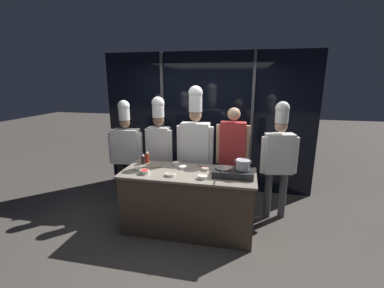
% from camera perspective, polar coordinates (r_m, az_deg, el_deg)
% --- Properties ---
extents(ground_plane, '(24.00, 24.00, 0.00)m').
position_cam_1_polar(ground_plane, '(4.09, -0.77, -18.14)').
color(ground_plane, '#47423D').
extents(window_wall_back, '(4.12, 0.09, 2.70)m').
position_cam_1_polar(window_wall_back, '(5.07, 3.13, 4.67)').
color(window_wall_back, black).
rests_on(window_wall_back, ground_plane).
extents(demo_counter, '(1.91, 0.79, 0.90)m').
position_cam_1_polar(demo_counter, '(3.86, -0.79, -12.47)').
color(demo_counter, '#4C3D2D').
rests_on(demo_counter, ground_plane).
extents(portable_stove, '(0.55, 0.34, 0.10)m').
position_cam_1_polar(portable_stove, '(3.57, 9.10, -6.28)').
color(portable_stove, '#28282B').
rests_on(portable_stove, demo_counter).
extents(frying_pan, '(0.24, 0.41, 0.04)m').
position_cam_1_polar(frying_pan, '(3.54, 7.11, -5.10)').
color(frying_pan, '#38332D').
rests_on(frying_pan, portable_stove).
extents(stock_pot, '(0.22, 0.19, 0.14)m').
position_cam_1_polar(stock_pot, '(3.52, 11.23, -4.48)').
color(stock_pot, '#B7BABF').
rests_on(stock_pot, portable_stove).
extents(squeeze_bottle_chili, '(0.06, 0.06, 0.20)m').
position_cam_1_polar(squeeze_bottle_chili, '(4.12, -9.94, -2.83)').
color(squeeze_bottle_chili, red).
rests_on(squeeze_bottle_chili, demo_counter).
extents(squeeze_bottle_soy, '(0.06, 0.06, 0.17)m').
position_cam_1_polar(squeeze_bottle_soy, '(4.07, -10.80, -3.30)').
color(squeeze_bottle_soy, '#332319').
rests_on(squeeze_bottle_soy, demo_counter).
extents(prep_bowl_shrimp, '(0.11, 0.11, 0.04)m').
position_cam_1_polar(prep_bowl_shrimp, '(3.74, 2.97, -5.53)').
color(prep_bowl_shrimp, white).
rests_on(prep_bowl_shrimp, demo_counter).
extents(prep_bowl_garlic, '(0.13, 0.13, 0.04)m').
position_cam_1_polar(prep_bowl_garlic, '(3.82, -2.06, -5.15)').
color(prep_bowl_garlic, white).
rests_on(prep_bowl_garlic, demo_counter).
extents(prep_bowl_bell_pepper, '(0.14, 0.14, 0.06)m').
position_cam_1_polar(prep_bowl_bell_pepper, '(3.67, -10.50, -6.03)').
color(prep_bowl_bell_pepper, white).
rests_on(prep_bowl_bell_pepper, demo_counter).
extents(prep_bowl_ginger, '(0.10, 0.10, 0.03)m').
position_cam_1_polar(prep_bowl_ginger, '(3.84, -12.03, -5.37)').
color(prep_bowl_ginger, white).
rests_on(prep_bowl_ginger, demo_counter).
extents(prep_bowl_mushrooms, '(0.15, 0.15, 0.04)m').
position_cam_1_polar(prep_bowl_mushrooms, '(3.55, -4.86, -6.73)').
color(prep_bowl_mushrooms, white).
rests_on(prep_bowl_mushrooms, demo_counter).
extents(prep_bowl_onion, '(0.11, 0.11, 0.06)m').
position_cam_1_polar(prep_bowl_onion, '(3.94, -3.60, -4.37)').
color(prep_bowl_onion, white).
rests_on(prep_bowl_onion, demo_counter).
extents(prep_bowl_chicken, '(0.13, 0.13, 0.05)m').
position_cam_1_polar(prep_bowl_chicken, '(3.44, 2.33, -7.30)').
color(prep_bowl_chicken, white).
rests_on(prep_bowl_chicken, demo_counter).
extents(serving_spoon_slotted, '(0.24, 0.15, 0.02)m').
position_cam_1_polar(serving_spoon_slotted, '(3.90, -7.72, -5.09)').
color(serving_spoon_slotted, olive).
rests_on(serving_spoon_slotted, demo_counter).
extents(serving_spoon_solid, '(0.20, 0.10, 0.02)m').
position_cam_1_polar(serving_spoon_solid, '(3.88, 2.94, -5.08)').
color(serving_spoon_solid, olive).
rests_on(serving_spoon_solid, demo_counter).
extents(chef_head, '(0.61, 0.29, 1.85)m').
position_cam_1_polar(chef_head, '(4.66, -14.41, -0.63)').
color(chef_head, '#232326').
rests_on(chef_head, ground_plane).
extents(chef_sous, '(0.48, 0.21, 1.91)m').
position_cam_1_polar(chef_sous, '(4.39, -7.31, 0.43)').
color(chef_sous, '#232326').
rests_on(chef_sous, ground_plane).
extents(chef_line, '(0.60, 0.24, 2.09)m').
position_cam_1_polar(chef_line, '(4.18, 0.75, 0.47)').
color(chef_line, '#2D3856').
rests_on(chef_line, ground_plane).
extents(person_guest, '(0.53, 0.21, 1.77)m').
position_cam_1_polar(person_guest, '(4.17, 8.98, -1.37)').
color(person_guest, '#2D3856').
rests_on(person_guest, ground_plane).
extents(chef_pastry, '(0.56, 0.30, 1.87)m').
position_cam_1_polar(chef_pastry, '(4.17, 18.71, -2.01)').
color(chef_pastry, '#4C4C51').
rests_on(chef_pastry, ground_plane).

